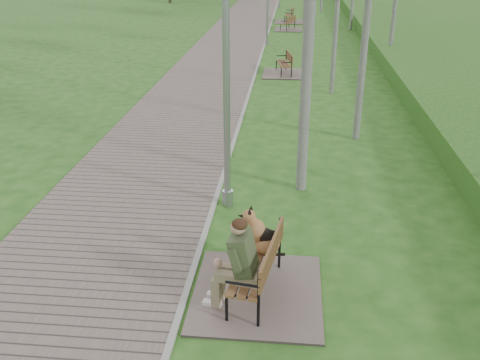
# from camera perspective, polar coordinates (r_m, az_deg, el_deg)

# --- Properties ---
(ground) EXTENTS (120.00, 120.00, 0.00)m
(ground) POSITION_cam_1_polar(r_m,az_deg,el_deg) (11.33, -2.28, -1.13)
(ground) COLOR #255418
(ground) RESTS_ON ground
(walkway) EXTENTS (3.50, 67.00, 0.04)m
(walkway) POSITION_cam_1_polar(r_m,az_deg,el_deg) (32.16, -0.15, 15.64)
(walkway) COLOR #72625C
(walkway) RESTS_ON ground
(kerb) EXTENTS (0.10, 67.00, 0.05)m
(kerb) POSITION_cam_1_polar(r_m,az_deg,el_deg) (32.03, 3.09, 15.58)
(kerb) COLOR #999993
(kerb) RESTS_ON ground
(bench_main) EXTENTS (1.91, 2.12, 1.67)m
(bench_main) POSITION_cam_1_polar(r_m,az_deg,el_deg) (7.90, 1.17, -9.48)
(bench_main) COLOR #72625C
(bench_main) RESTS_ON ground
(bench_second) EXTENTS (1.69, 1.87, 1.03)m
(bench_second) POSITION_cam_1_polar(r_m,az_deg,el_deg) (21.49, 4.69, 11.67)
(bench_second) COLOR #72625C
(bench_second) RESTS_ON ground
(bench_third) EXTENTS (1.59, 1.77, 0.98)m
(bench_third) POSITION_cam_1_polar(r_m,az_deg,el_deg) (32.69, 5.12, 15.97)
(bench_third) COLOR #72625C
(bench_third) RESTS_ON ground
(bench_far) EXTENTS (1.86, 2.06, 1.14)m
(bench_far) POSITION_cam_1_polar(r_m,az_deg,el_deg) (35.87, 5.23, 16.75)
(bench_far) COLOR #72625C
(bench_far) RESTS_ON ground
(lamp_post_near) EXTENTS (0.22, 0.22, 5.61)m
(lamp_post_near) POSITION_cam_1_polar(r_m,az_deg,el_deg) (9.80, -1.47, 11.09)
(lamp_post_near) COLOR gray
(lamp_post_near) RESTS_ON ground
(lamp_post_second) EXTENTS (0.17, 0.17, 4.47)m
(lamp_post_second) POSITION_cam_1_polar(r_m,az_deg,el_deg) (27.46, 2.97, 18.47)
(lamp_post_second) COLOR gray
(lamp_post_second) RESTS_ON ground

